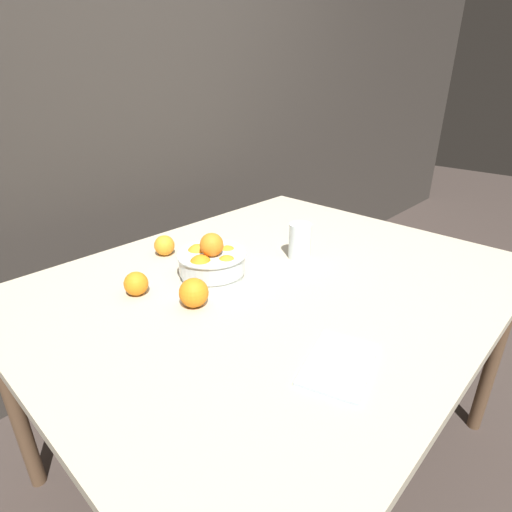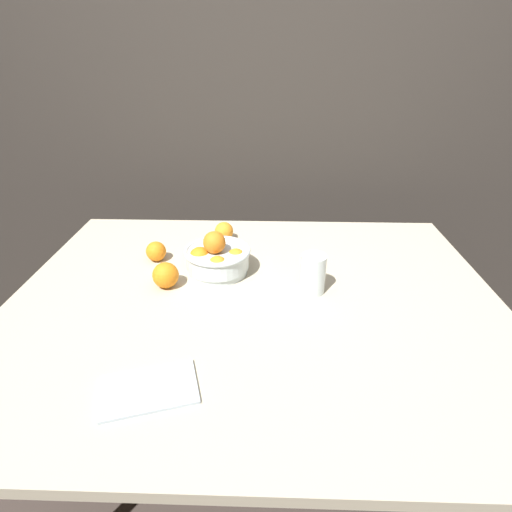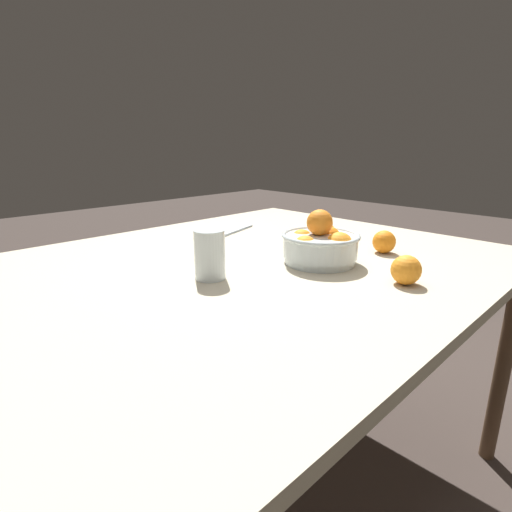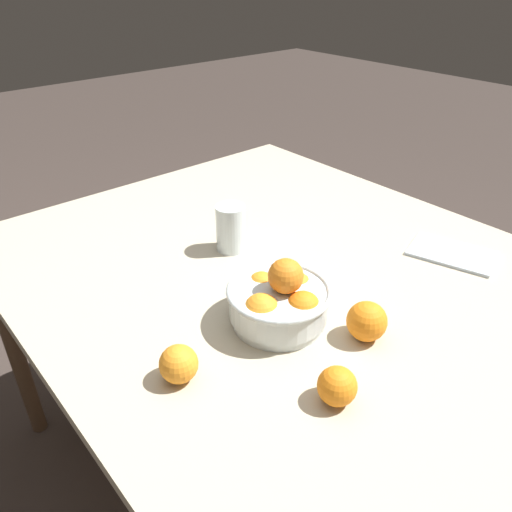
% 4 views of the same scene
% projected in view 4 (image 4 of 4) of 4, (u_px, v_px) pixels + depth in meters
% --- Properties ---
extents(ground_plane, '(12.00, 12.00, 0.00)m').
position_uv_depth(ground_plane, '(281.00, 468.00, 1.64)').
color(ground_plane, '#3D332D').
extents(dining_table, '(1.49, 1.20, 0.77)m').
position_uv_depth(dining_table, '(289.00, 291.00, 1.27)').
color(dining_table, '#B7AD93').
rests_on(dining_table, ground_plane).
extents(fruit_bowl, '(0.22, 0.22, 0.15)m').
position_uv_depth(fruit_bowl, '(280.00, 301.00, 1.03)').
color(fruit_bowl, silver).
rests_on(fruit_bowl, dining_table).
extents(juice_glass, '(0.08, 0.08, 0.12)m').
position_uv_depth(juice_glass, '(231.00, 231.00, 1.29)').
color(juice_glass, '#F4A314').
rests_on(juice_glass, dining_table).
extents(orange_loose_near_bowl, '(0.07, 0.07, 0.07)m').
position_uv_depth(orange_loose_near_bowl, '(179.00, 364.00, 0.90)').
color(orange_loose_near_bowl, orange).
rests_on(orange_loose_near_bowl, dining_table).
extents(orange_loose_front, '(0.07, 0.07, 0.07)m').
position_uv_depth(orange_loose_front, '(337.00, 386.00, 0.86)').
color(orange_loose_front, orange).
rests_on(orange_loose_front, dining_table).
extents(orange_loose_aside, '(0.08, 0.08, 0.08)m').
position_uv_depth(orange_loose_aside, '(367.00, 321.00, 1.00)').
color(orange_loose_aside, orange).
rests_on(orange_loose_aside, dining_table).
extents(napkin, '(0.24, 0.19, 0.01)m').
position_uv_depth(napkin, '(452.00, 253.00, 1.30)').
color(napkin, silver).
rests_on(napkin, dining_table).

